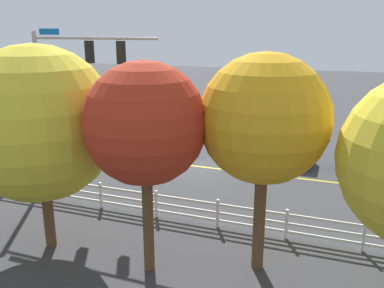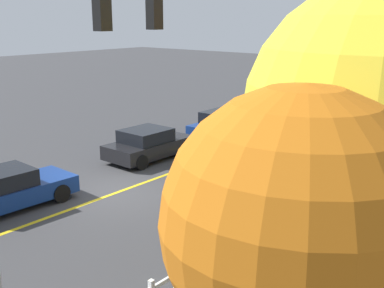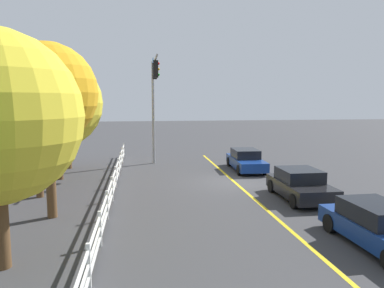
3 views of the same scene
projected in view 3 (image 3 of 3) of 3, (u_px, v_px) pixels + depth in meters
name	position (u px, v px, depth m)	size (l,w,h in m)	color
ground_plane	(235.00, 182.00, 20.52)	(120.00, 120.00, 0.00)	#38383A
lane_center_stripe	(257.00, 202.00, 16.59)	(28.00, 0.16, 0.01)	gold
signal_assembly	(154.00, 91.00, 24.20)	(6.50, 0.38, 7.43)	gray
car_0	(300.00, 185.00, 16.98)	(4.08, 2.05, 1.39)	black
car_1	(379.00, 227.00, 11.39)	(4.54, 1.89, 1.38)	navy
car_2	(246.00, 160.00, 23.99)	(4.61, 2.00, 1.37)	navy
white_rail_fence	(112.00, 188.00, 16.56)	(26.10, 0.10, 1.15)	white
tree_1	(67.00, 114.00, 24.17)	(3.55, 3.55, 5.48)	brown
tree_2	(57.00, 103.00, 20.69)	(5.13, 5.13, 7.00)	brown
tree_3	(35.00, 97.00, 16.79)	(3.63, 3.63, 6.58)	brown
tree_5	(47.00, 93.00, 13.80)	(3.86, 3.86, 6.81)	brown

